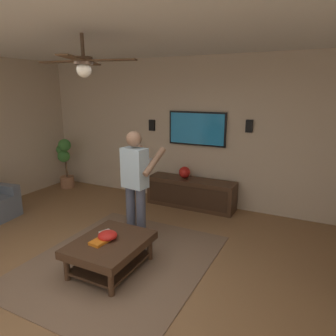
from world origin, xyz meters
The scene contains 16 objects.
ground_plane centered at (0.00, 0.00, 0.00)m, with size 8.45×8.45×0.00m, color olive.
wall_back_tv centered at (3.18, 0.00, 1.40)m, with size 0.10×7.24×2.81m, color #C6B299.
ceiling_slab centered at (0.00, 0.00, 2.86)m, with size 6.46×7.24×0.10m, color white.
area_rug centered at (0.59, 0.11, 0.01)m, with size 2.58×2.18×0.01m, color #7A604C.
coffee_table centered at (0.39, 0.11, 0.30)m, with size 1.00×0.80×0.40m.
media_console centered at (2.85, 0.05, 0.28)m, with size 0.45×1.70×0.55m.
tv centered at (3.09, 0.05, 1.49)m, with size 0.05×1.13×0.64m.
person_standing centered at (1.26, 0.27, 0.93)m, with size 0.59×0.60×1.64m.
potted_plant_tall centered at (2.64, 3.06, 0.65)m, with size 0.37×0.40×1.15m.
bowl centered at (0.40, 0.15, 0.45)m, with size 0.24×0.24×0.11m, color red.
remote_white centered at (0.54, 0.31, 0.41)m, with size 0.15×0.04×0.02m, color white.
book centered at (0.28, 0.18, 0.42)m, with size 0.22×0.16×0.04m, color orange.
vase_round centered at (2.88, 0.20, 0.66)m, with size 0.22×0.22×0.22m, color red.
wall_speaker_left centered at (3.10, -0.93, 1.58)m, with size 0.06×0.12×0.22m, color black.
wall_speaker_right centered at (3.10, 1.04, 1.50)m, with size 0.06×0.12×0.22m, color black.
ceiling_fan centered at (0.39, 0.34, 2.48)m, with size 1.14×1.20×0.46m.
Camera 1 is at (-2.36, -2.08, 2.19)m, focal length 32.82 mm.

